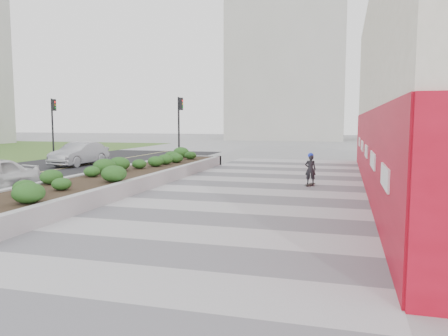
% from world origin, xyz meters
% --- Properties ---
extents(ground, '(160.00, 160.00, 0.00)m').
position_xyz_m(ground, '(0.00, 0.00, 0.00)').
color(ground, gray).
rests_on(ground, ground).
extents(walkway, '(8.00, 36.00, 0.01)m').
position_xyz_m(walkway, '(0.00, 3.00, 0.01)').
color(walkway, '#A8A8AD').
rests_on(walkway, ground).
extents(planter, '(3.00, 18.00, 0.90)m').
position_xyz_m(planter, '(-5.50, 7.00, 0.42)').
color(planter, '#9E9EA0').
rests_on(planter, ground).
extents(traffic_signal_near, '(0.33, 0.28, 4.20)m').
position_xyz_m(traffic_signal_near, '(-7.23, 17.50, 2.76)').
color(traffic_signal_near, black).
rests_on(traffic_signal_near, ground).
extents(traffic_signal_far, '(0.33, 0.28, 4.20)m').
position_xyz_m(traffic_signal_far, '(-16.43, 17.00, 2.76)').
color(traffic_signal_far, black).
rests_on(traffic_signal_far, ground).
extents(distant_bldg_north_l, '(16.00, 12.00, 20.00)m').
position_xyz_m(distant_bldg_north_l, '(-5.00, 55.00, 10.00)').
color(distant_bldg_north_l, '#ADAAA3').
rests_on(distant_bldg_north_l, ground).
extents(distant_bldg_north_r, '(14.00, 10.00, 24.00)m').
position_xyz_m(distant_bldg_north_r, '(15.00, 60.00, 12.00)').
color(distant_bldg_north_r, '#ADAAA3').
rests_on(distant_bldg_north_r, ground).
extents(manhole_cover, '(0.44, 0.44, 0.01)m').
position_xyz_m(manhole_cover, '(0.50, 3.00, 0.00)').
color(manhole_cover, '#595654').
rests_on(manhole_cover, ground).
extents(skateboarder, '(0.48, 0.75, 1.36)m').
position_xyz_m(skateboarder, '(1.84, 8.68, 0.69)').
color(skateboarder, beige).
rests_on(skateboarder, ground).
extents(car_silver, '(1.62, 4.24, 1.38)m').
position_xyz_m(car_silver, '(-12.14, 13.56, 0.69)').
color(car_silver, '#AAABB2').
rests_on(car_silver, ground).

